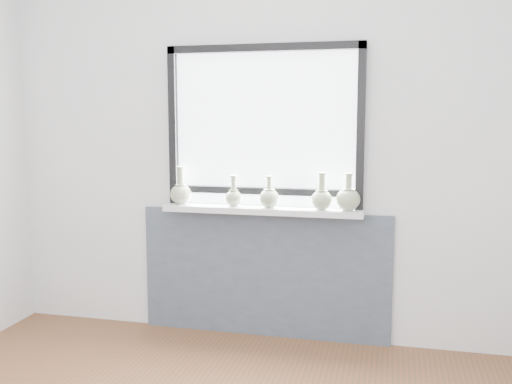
% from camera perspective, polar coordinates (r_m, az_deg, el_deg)
% --- Properties ---
extents(back_wall, '(3.60, 0.02, 2.60)m').
position_cam_1_polar(back_wall, '(3.79, 0.92, 4.71)').
color(back_wall, silver).
rests_on(back_wall, ground).
extents(apron_panel, '(1.70, 0.03, 0.86)m').
position_cam_1_polar(apron_panel, '(3.90, 0.80, -8.19)').
color(apron_panel, '#4C5568').
rests_on(apron_panel, ground).
extents(windowsill, '(1.32, 0.18, 0.04)m').
position_cam_1_polar(windowsill, '(3.73, 0.57, -1.82)').
color(windowsill, silver).
rests_on(windowsill, apron_panel).
extents(window, '(1.30, 0.06, 1.05)m').
position_cam_1_polar(window, '(3.75, 0.80, 6.84)').
color(window, black).
rests_on(window, windowsill).
extents(vase_a, '(0.15, 0.15, 0.26)m').
position_cam_1_polar(vase_a, '(3.88, -7.52, -0.04)').
color(vase_a, '#A2B28A').
rests_on(vase_a, windowsill).
extents(vase_b, '(0.12, 0.12, 0.21)m').
position_cam_1_polar(vase_b, '(3.76, -2.25, -0.44)').
color(vase_b, '#A2B28A').
rests_on(vase_b, windowsill).
extents(vase_c, '(0.13, 0.13, 0.21)m').
position_cam_1_polar(vase_c, '(3.69, 1.33, -0.54)').
color(vase_c, '#A2B28A').
rests_on(vase_c, windowsill).
extents(vase_d, '(0.14, 0.14, 0.24)m').
position_cam_1_polar(vase_d, '(3.63, 6.58, -0.59)').
color(vase_d, '#A2B28A').
rests_on(vase_d, windowsill).
extents(vase_e, '(0.15, 0.15, 0.24)m').
position_cam_1_polar(vase_e, '(3.63, 9.19, -0.61)').
color(vase_e, '#A2B28A').
rests_on(vase_e, windowsill).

